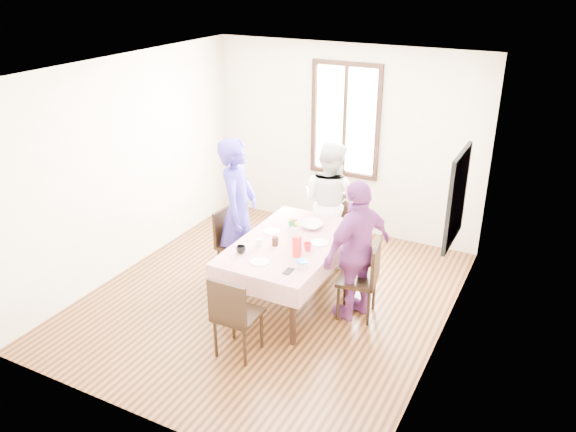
# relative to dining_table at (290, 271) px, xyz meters

# --- Properties ---
(ground) EXTENTS (4.50, 4.50, 0.00)m
(ground) POSITION_rel_dining_table_xyz_m (-0.23, -0.08, -0.38)
(ground) COLOR black
(ground) RESTS_ON ground
(back_wall) EXTENTS (4.00, 0.00, 4.00)m
(back_wall) POSITION_rel_dining_table_xyz_m (-0.23, 2.17, 0.98)
(back_wall) COLOR beige
(back_wall) RESTS_ON ground
(right_wall) EXTENTS (0.00, 4.50, 4.50)m
(right_wall) POSITION_rel_dining_table_xyz_m (1.77, -0.08, 0.98)
(right_wall) COLOR beige
(right_wall) RESTS_ON ground
(window_frame) EXTENTS (1.02, 0.06, 1.62)m
(window_frame) POSITION_rel_dining_table_xyz_m (-0.23, 2.15, 1.27)
(window_frame) COLOR black
(window_frame) RESTS_ON back_wall
(window_pane) EXTENTS (0.90, 0.02, 1.50)m
(window_pane) POSITION_rel_dining_table_xyz_m (-0.23, 2.16, 1.27)
(window_pane) COLOR white
(window_pane) RESTS_ON back_wall
(art_poster) EXTENTS (0.04, 0.76, 0.96)m
(art_poster) POSITION_rel_dining_table_xyz_m (1.75, 0.22, 1.18)
(art_poster) COLOR red
(art_poster) RESTS_ON right_wall
(dining_table) EXTENTS (0.98, 1.66, 0.75)m
(dining_table) POSITION_rel_dining_table_xyz_m (0.00, 0.00, 0.00)
(dining_table) COLOR black
(dining_table) RESTS_ON ground
(tablecloth) EXTENTS (1.10, 1.78, 0.01)m
(tablecloth) POSITION_rel_dining_table_xyz_m (0.00, 0.00, 0.38)
(tablecloth) COLOR #60010C
(tablecloth) RESTS_ON dining_table
(chair_left) EXTENTS (0.44, 0.44, 0.91)m
(chair_left) POSITION_rel_dining_table_xyz_m (-0.82, 0.16, 0.08)
(chair_left) COLOR black
(chair_left) RESTS_ON ground
(chair_right) EXTENTS (0.48, 0.48, 0.91)m
(chair_right) POSITION_rel_dining_table_xyz_m (0.82, 0.05, 0.08)
(chair_right) COLOR black
(chair_right) RESTS_ON ground
(chair_far) EXTENTS (0.42, 0.42, 0.91)m
(chair_far) POSITION_rel_dining_table_xyz_m (0.00, 1.14, 0.08)
(chair_far) COLOR black
(chair_far) RESTS_ON ground
(chair_near) EXTENTS (0.43, 0.43, 0.91)m
(chair_near) POSITION_rel_dining_table_xyz_m (0.00, -1.14, 0.08)
(chair_near) COLOR black
(chair_near) RESTS_ON ground
(person_left) EXTENTS (0.60, 0.76, 1.83)m
(person_left) POSITION_rel_dining_table_xyz_m (-0.79, 0.16, 0.54)
(person_left) COLOR #352994
(person_left) RESTS_ON ground
(person_far) EXTENTS (0.92, 0.78, 1.65)m
(person_far) POSITION_rel_dining_table_xyz_m (0.00, 1.12, 0.45)
(person_far) COLOR silver
(person_far) RESTS_ON ground
(person_right) EXTENTS (0.74, 1.03, 1.63)m
(person_right) POSITION_rel_dining_table_xyz_m (0.79, 0.05, 0.44)
(person_right) COLOR #77327A
(person_right) RESTS_ON ground
(mug_black) EXTENTS (0.13, 0.13, 0.08)m
(mug_black) POSITION_rel_dining_table_xyz_m (-0.35, -0.50, 0.43)
(mug_black) COLOR black
(mug_black) RESTS_ON tablecloth
(mug_flag) EXTENTS (0.13, 0.13, 0.09)m
(mug_flag) POSITION_rel_dining_table_xyz_m (0.27, -0.11, 0.43)
(mug_flag) COLOR red
(mug_flag) RESTS_ON tablecloth
(mug_green) EXTENTS (0.13, 0.13, 0.09)m
(mug_green) POSITION_rel_dining_table_xyz_m (-0.14, 0.35, 0.43)
(mug_green) COLOR #0C7226
(mug_green) RESTS_ON tablecloth
(serving_bowl) EXTENTS (0.27, 0.27, 0.06)m
(serving_bowl) POSITION_rel_dining_table_xyz_m (0.07, 0.44, 0.42)
(serving_bowl) COLOR white
(serving_bowl) RESTS_ON tablecloth
(juice_carton) EXTENTS (0.08, 0.08, 0.24)m
(juice_carton) POSITION_rel_dining_table_xyz_m (0.23, -0.28, 0.51)
(juice_carton) COLOR red
(juice_carton) RESTS_ON tablecloth
(butter_tub) EXTENTS (0.11, 0.11, 0.06)m
(butter_tub) POSITION_rel_dining_table_xyz_m (0.38, -0.47, 0.42)
(butter_tub) COLOR white
(butter_tub) RESTS_ON tablecloth
(jam_jar) EXTENTS (0.07, 0.07, 0.10)m
(jam_jar) POSITION_rel_dining_table_xyz_m (-0.10, -0.16, 0.44)
(jam_jar) COLOR black
(jam_jar) RESTS_ON tablecloth
(drinking_glass) EXTENTS (0.06, 0.06, 0.09)m
(drinking_glass) POSITION_rel_dining_table_xyz_m (-0.26, -0.26, 0.43)
(drinking_glass) COLOR silver
(drinking_glass) RESTS_ON tablecloth
(smartphone) EXTENTS (0.08, 0.15, 0.01)m
(smartphone) POSITION_rel_dining_table_xyz_m (0.30, -0.63, 0.39)
(smartphone) COLOR black
(smartphone) RESTS_ON tablecloth
(flower_vase) EXTENTS (0.08, 0.08, 0.15)m
(flower_vase) POSITION_rel_dining_table_xyz_m (0.02, 0.06, 0.46)
(flower_vase) COLOR silver
(flower_vase) RESTS_ON tablecloth
(plate_left) EXTENTS (0.20, 0.20, 0.01)m
(plate_left) POSITION_rel_dining_table_xyz_m (-0.31, 0.13, 0.39)
(plate_left) COLOR white
(plate_left) RESTS_ON tablecloth
(plate_right) EXTENTS (0.20, 0.20, 0.01)m
(plate_right) POSITION_rel_dining_table_xyz_m (0.32, 0.12, 0.39)
(plate_right) COLOR white
(plate_right) RESTS_ON tablecloth
(plate_far) EXTENTS (0.20, 0.20, 0.01)m
(plate_far) POSITION_rel_dining_table_xyz_m (-0.01, 0.62, 0.39)
(plate_far) COLOR white
(plate_far) RESTS_ON tablecloth
(plate_near) EXTENTS (0.20, 0.20, 0.01)m
(plate_near) POSITION_rel_dining_table_xyz_m (-0.06, -0.59, 0.39)
(plate_near) COLOR white
(plate_near) RESTS_ON tablecloth
(butter_lid) EXTENTS (0.12, 0.12, 0.01)m
(butter_lid) POSITION_rel_dining_table_xyz_m (0.38, -0.47, 0.45)
(butter_lid) COLOR blue
(butter_lid) RESTS_ON butter_tub
(flower_bunch) EXTENTS (0.09, 0.09, 0.10)m
(flower_bunch) POSITION_rel_dining_table_xyz_m (0.02, 0.06, 0.59)
(flower_bunch) COLOR yellow
(flower_bunch) RESTS_ON flower_vase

